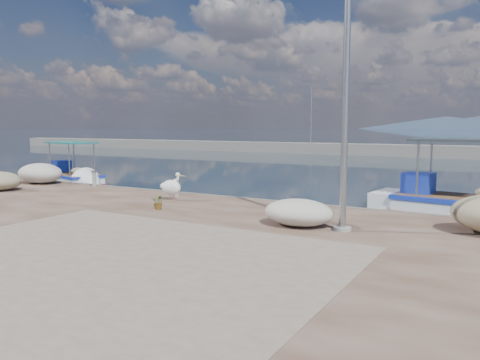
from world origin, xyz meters
name	(u,v)px	position (x,y,z in m)	size (l,w,h in m)	color
ground	(167,244)	(0.00, 0.00, 0.00)	(1400.00, 1400.00, 0.00)	#162635
quay_patch	(108,258)	(1.00, -3.00, 0.50)	(9.00, 7.00, 0.01)	gray
breakwater	(424,151)	(0.00, 40.00, 0.60)	(120.00, 2.20, 7.50)	gray
boat_left	(72,180)	(-12.72, 7.64, 0.20)	(5.69, 3.15, 2.60)	white
boat_right	(462,208)	(6.27, 8.37, 0.24)	(6.58, 2.91, 3.06)	white
pelican	(172,187)	(-2.47, 3.32, 0.96)	(1.02, 0.56, 0.98)	tan
lamp_post	(346,95)	(4.17, 1.69, 3.80)	(0.44, 0.96, 7.00)	gray
bollard_near	(176,187)	(-2.88, 4.10, 0.86)	(0.22, 0.22, 0.67)	gray
bollard_far	(94,178)	(-7.68, 4.60, 0.87)	(0.22, 0.22, 0.68)	gray
potted_plant	(159,202)	(-1.66, 1.67, 0.72)	(0.40, 0.35, 0.45)	#33722D
net_pile_d	(299,212)	(3.00, 1.67, 0.84)	(1.83, 1.38, 0.69)	silver
net_pile_a	(40,173)	(-10.61, 4.14, 0.95)	(2.21, 1.61, 0.91)	silver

